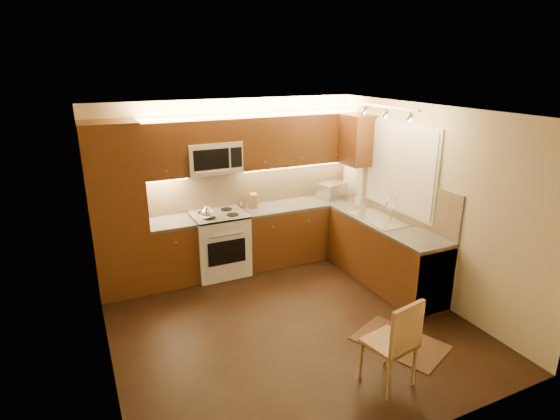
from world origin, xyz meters
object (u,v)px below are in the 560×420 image
dining_chair (389,341)px  microwave (213,157)px  sink (380,214)px  soap_bottle (359,199)px  knife_block (254,201)px  kettle (207,211)px  stove (220,244)px  toaster_oven (332,190)px

dining_chair → microwave: bearing=92.2°
sink → soap_bottle: bearing=81.6°
knife_block → dining_chair: size_ratio=0.23×
kettle → soap_bottle: kettle is taller
knife_block → soap_bottle: bearing=-10.4°
stove → kettle: size_ratio=4.33×
stove → kettle: (-0.20, -0.14, 0.57)m
stove → toaster_oven: size_ratio=2.21×
stove → microwave: 1.27m
sink → soap_bottle: (0.10, 0.68, 0.02)m
knife_block → dining_chair: bearing=-77.2°
kettle → sink: bearing=-5.6°
sink → toaster_oven: toaster_oven is taller
microwave → sink: size_ratio=0.88×
sink → knife_block: (-1.40, 1.26, 0.03)m
stove → dining_chair: (0.71, -3.02, 0.01)m
soap_bottle → knife_block: bearing=134.5°
kettle → dining_chair: bearing=-54.0°
knife_block → dining_chair: 3.20m
dining_chair → sink: bearing=45.3°
dining_chair → soap_bottle: bearing=51.2°
sink → dining_chair: (-1.29, -1.90, -0.51)m
kettle → soap_bottle: bearing=10.8°
knife_block → sink: bearing=-31.2°
microwave → kettle: (-0.20, -0.28, -0.69)m
sink → kettle: bearing=155.9°
soap_bottle → dining_chair: soap_bottle is taller
soap_bottle → microwave: bearing=140.2°
stove → soap_bottle: 2.21m
sink → knife_block: size_ratio=4.10×
microwave → toaster_oven: bearing=-2.2°
microwave → dining_chair: (0.71, -3.16, -1.25)m
kettle → soap_bottle: size_ratio=1.12×
sink → microwave: bearing=147.8°
microwave → knife_block: bearing=-0.1°
toaster_oven → dining_chair: (-1.21, -3.08, -0.56)m
stove → kettle: 0.62m
kettle → dining_chair: size_ratio=0.23×
knife_block → soap_bottle: knife_block is taller
stove → kettle: bearing=-145.4°
microwave → stove: bearing=-90.0°
kettle → knife_block: size_ratio=1.01×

